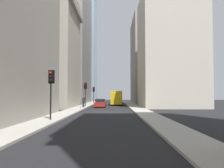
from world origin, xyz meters
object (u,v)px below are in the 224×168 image
(discarded_bottle, at_px, (81,107))
(traffic_light_foreground, at_px, (51,83))
(delivery_truck, at_px, (116,98))
(sedan_red, at_px, (100,103))
(traffic_light_far_junction, at_px, (94,91))
(traffic_light_midblock, at_px, (85,89))
(pedestrian, at_px, (83,101))

(discarded_bottle, bearing_deg, traffic_light_foreground, 179.46)
(delivery_truck, height_order, discarded_bottle, delivery_truck)
(sedan_red, distance_m, discarded_bottle, 5.80)
(delivery_truck, xyz_separation_m, sedan_red, (-8.30, 2.80, -0.80))
(traffic_light_far_junction, bearing_deg, traffic_light_midblock, 179.07)
(pedestrian, height_order, discarded_bottle, pedestrian)
(traffic_light_foreground, xyz_separation_m, discarded_bottle, (16.05, -0.15, -2.85))
(traffic_light_far_junction, xyz_separation_m, discarded_bottle, (-20.12, 0.16, -2.68))
(sedan_red, xyz_separation_m, traffic_light_midblock, (0.95, 2.67, 2.49))
(traffic_light_foreground, distance_m, pedestrian, 19.35)
(pedestrian, bearing_deg, discarded_bottle, -179.75)
(sedan_red, bearing_deg, discarded_bottle, 153.38)
(delivery_truck, distance_m, discarded_bottle, 14.57)
(delivery_truck, bearing_deg, discarded_bottle, 158.19)
(sedan_red, relative_size, discarded_bottle, 15.93)
(delivery_truck, bearing_deg, sedan_red, 161.37)
(traffic_light_midblock, height_order, traffic_light_far_junction, traffic_light_midblock)
(traffic_light_midblock, distance_m, discarded_bottle, 6.78)
(traffic_light_midblock, relative_size, traffic_light_far_junction, 1.08)
(delivery_truck, xyz_separation_m, discarded_bottle, (-13.48, 5.39, -1.21))
(traffic_light_far_junction, distance_m, pedestrian, 17.02)
(traffic_light_midblock, relative_size, discarded_bottle, 15.20)
(traffic_light_midblock, bearing_deg, traffic_light_foreground, 179.80)
(traffic_light_foreground, height_order, pedestrian, traffic_light_foreground)
(sedan_red, relative_size, traffic_light_foreground, 1.07)
(delivery_truck, xyz_separation_m, pedestrian, (-10.28, 5.41, -0.36))
(traffic_light_far_junction, bearing_deg, delivery_truck, -141.74)
(delivery_truck, height_order, pedestrian, delivery_truck)
(traffic_light_far_junction, distance_m, discarded_bottle, 20.30)
(delivery_truck, bearing_deg, pedestrian, 152.26)
(discarded_bottle, bearing_deg, sedan_red, -26.62)
(sedan_red, distance_m, traffic_light_foreground, 21.54)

